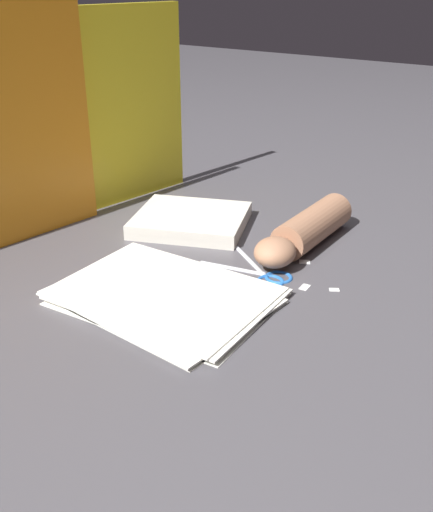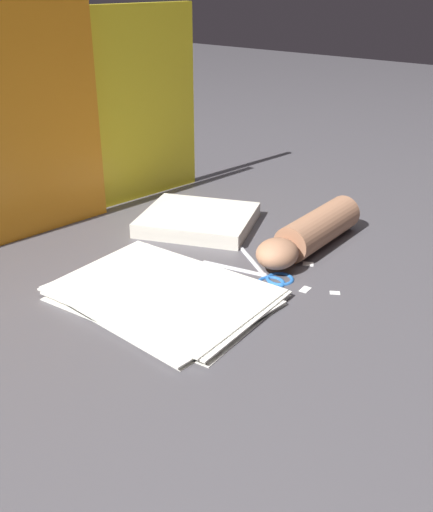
# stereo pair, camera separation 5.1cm
# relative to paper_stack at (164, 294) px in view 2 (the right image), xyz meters

# --- Properties ---
(ground_plane) EXTENTS (6.00, 6.00, 0.00)m
(ground_plane) POSITION_rel_paper_stack_xyz_m (0.07, -0.00, -0.01)
(ground_plane) COLOR #4C494F
(backdrop_panel_center) EXTENTS (0.54, 0.09, 0.44)m
(backdrop_panel_center) POSITION_rel_paper_stack_xyz_m (0.23, 0.42, 0.21)
(backdrop_panel_center) COLOR yellow
(backdrop_panel_center) RESTS_ON ground_plane
(paper_stack) EXTENTS (0.28, 0.38, 0.02)m
(paper_stack) POSITION_rel_paper_stack_xyz_m (0.00, 0.00, 0.00)
(paper_stack) COLOR white
(paper_stack) RESTS_ON ground_plane
(book_closed) EXTENTS (0.28, 0.29, 0.03)m
(book_closed) POSITION_rel_paper_stack_xyz_m (0.28, 0.17, 0.01)
(book_closed) COLOR silver
(book_closed) RESTS_ON ground_plane
(scissors) EXTENTS (0.12, 0.18, 0.01)m
(scissors) POSITION_rel_paper_stack_xyz_m (0.18, -0.08, -0.00)
(scissors) COLOR silver
(scissors) RESTS_ON ground_plane
(hand_forearm) EXTENTS (0.31, 0.08, 0.07)m
(hand_forearm) POSITION_rel_paper_stack_xyz_m (0.33, -0.09, 0.03)
(hand_forearm) COLOR #A87556
(hand_forearm) RESTS_ON ground_plane
(paper_scrap_near) EXTENTS (0.03, 0.03, 0.00)m
(paper_scrap_near) POSITION_rel_paper_stack_xyz_m (0.27, -0.12, -0.01)
(paper_scrap_near) COLOR white
(paper_scrap_near) RESTS_ON ground_plane
(paper_scrap_mid) EXTENTS (0.02, 0.02, 0.00)m
(paper_scrap_mid) POSITION_rel_paper_stack_xyz_m (0.20, -0.22, -0.01)
(paper_scrap_mid) COLOR white
(paper_scrap_mid) RESTS_ON ground_plane
(paper_scrap_far) EXTENTS (0.02, 0.02, 0.00)m
(paper_scrap_far) POSITION_rel_paper_stack_xyz_m (0.11, -0.12, -0.01)
(paper_scrap_far) COLOR white
(paper_scrap_far) RESTS_ON ground_plane
(paper_scrap_side) EXTENTS (0.02, 0.02, 0.00)m
(paper_scrap_side) POSITION_rel_paper_stack_xyz_m (0.18, -0.17, -0.01)
(paper_scrap_side) COLOR white
(paper_scrap_side) RESTS_ON ground_plane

